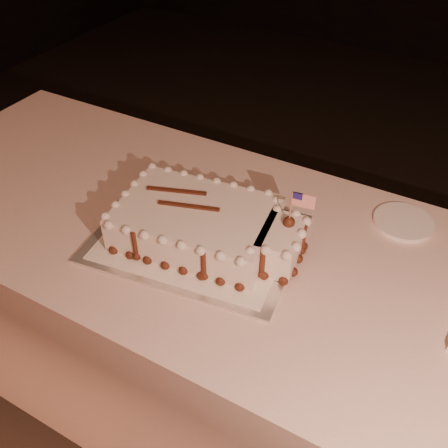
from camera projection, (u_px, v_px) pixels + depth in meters
The scene contains 6 objects.
room_shell at pixel (38, 138), 0.42m from camera, with size 6.10×8.10×2.90m.
banquet_table at pixel (270, 348), 1.48m from camera, with size 2.40×0.80×0.75m, color beige.
cake_board at pixel (197, 238), 1.28m from camera, with size 0.51×0.38×0.01m, color silver.
doily at pixel (197, 237), 1.28m from camera, with size 0.46×0.35×0.00m, color white.
sheet_cake at pixel (206, 225), 1.24m from camera, with size 0.49×0.32×0.19m.
side_plate at pixel (403, 222), 1.33m from camera, with size 0.16×0.16×0.01m, color white.
Camera 1 is at (0.31, -0.24, 1.62)m, focal length 40.00 mm.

